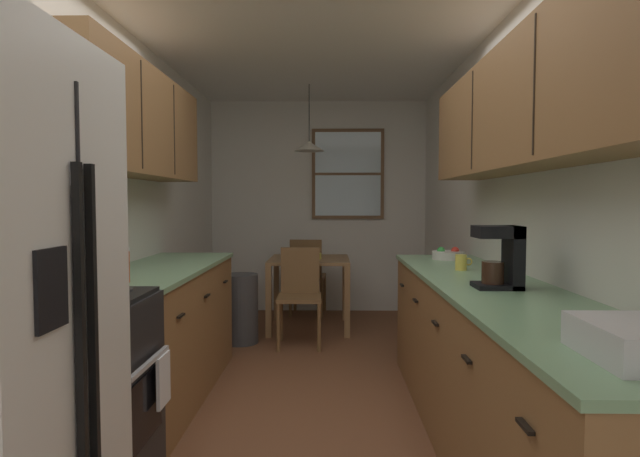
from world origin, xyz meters
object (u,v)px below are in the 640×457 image
Objects in this scene: storage_canister at (117,266)px; mug_by_coffeemaker at (461,262)px; dining_table at (309,270)px; coffee_maker at (503,256)px; table_serving_bowl at (312,256)px; dining_chair_far at (307,273)px; microwave_over_range at (40,126)px; fruit_bowl at (448,254)px; dish_rack at (640,341)px; trash_bin at (241,309)px; dining_chair_near at (300,291)px; stove_range at (73,397)px.

mug_by_coffeemaker is (1.97, 0.54, -0.04)m from storage_canister.
dining_table is 2.64× the size of coffee_maker.
storage_canister reaches higher than table_serving_bowl.
microwave_over_range is at bearing -104.50° from dining_chair_far.
storage_canister is 0.75× the size of fruit_bowl.
dining_chair_far is 3.69× the size of fruit_bowl.
mug_by_coffeemaker is (1.05, -2.13, 0.33)m from dining_table.
dining_chair_far reaches higher than dining_table.
dish_rack is (1.99, -1.32, -0.04)m from storage_canister.
trash_bin is 2.36m from mug_by_coffeemaker.
microwave_over_range is 0.90× the size of trash_bin.
trash_bin is at bearing -137.01° from dining_table.
table_serving_bowl is at bearing 71.24° from microwave_over_range.
coffee_maker is (1.70, -2.23, 0.74)m from trash_bin.
dish_rack is (2.10, -0.81, -0.71)m from microwave_over_range.
fruit_bowl reaches higher than table_serving_bowl.
dining_chair_near is at bearing -99.53° from table_serving_bowl.
dining_chair_near is at bearing 117.46° from coffee_maker.
fruit_bowl is (0.03, 1.32, -0.13)m from coffee_maker.
dining_chair_far is 1.34m from trash_bin.
trash_bin is 0.95m from table_serving_bowl.
table_serving_bowl is (0.09, 0.55, 0.27)m from dining_chair_near.
dining_chair_near is 1.00× the size of dining_chair_far.
coffee_maker is (1.14, -2.20, 0.56)m from dining_chair_near.
dining_chair_near is at bearing 67.32° from storage_canister.
fruit_bowl is at bearing 88.90° from dish_rack.
dining_chair_near is at bearing 126.21° from mug_by_coffeemaker.
table_serving_bowl is (-1.08, 1.44, -0.16)m from fruit_bowl.
dining_table is at bearing 72.02° from microwave_over_range.
dining_chair_far is 2.99m from mug_by_coffeemaker.
dining_table is (1.03, 3.19, -1.04)m from microwave_over_range.
stove_range reaches higher than mug_by_coffeemaker.
dish_rack reaches higher than table_serving_bowl.
storage_canister is (-0.01, 0.51, 0.52)m from stove_range.
fruit_bowl is (2.03, 1.68, 0.46)m from stove_range.
storage_canister is at bearing -104.90° from dining_chair_far.
dining_chair_far is at bearing 64.38° from trash_bin.
fruit_bowl is at bearing 39.69° from stove_range.
dining_chair_far is 3.66m from coffee_maker.
coffee_maker is 1.32m from fruit_bowl.
dining_chair_far is at bearing 75.50° from microwave_over_range.
storage_canister is (0.11, 0.51, -0.66)m from microwave_over_range.
storage_canister is (-0.93, -2.67, 0.37)m from dining_table.
dining_table is 0.92× the size of dining_chair_near.
microwave_over_range is at bearing -153.18° from mug_by_coffeemaker.
dining_chair_far is 2.87× the size of coffee_maker.
dining_chair_near is at bearing -90.69° from dining_chair_far.
dining_chair_near is (-0.07, -0.62, -0.12)m from dining_table.
microwave_over_range is (-0.11, 0.00, 1.19)m from stove_range.
dining_table is 0.92× the size of dining_chair_far.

